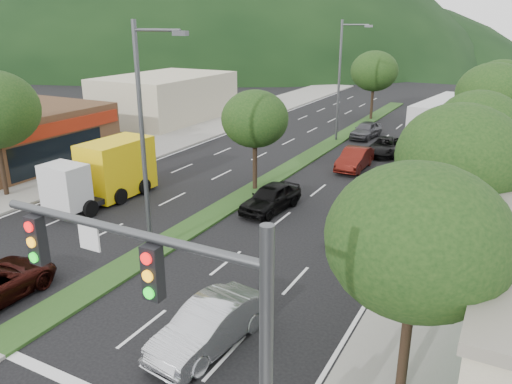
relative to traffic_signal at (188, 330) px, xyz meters
The scene contains 24 objects.
sidewalk_right 27.15m from the traffic_signal, 82.55° to the left, with size 5.00×90.00×0.15m, color gray.
sidewalk_left 34.79m from the traffic_signal, 129.70° to the left, with size 6.00×90.00×0.15m, color gray.
median 31.23m from the traffic_signal, 107.00° to the left, with size 1.60×56.00×0.12m, color #1D3E16.
traffic_signal is the anchor object (origin of this frame).
shop_left 32.19m from the traffic_signal, 148.97° to the left, with size 10.15×12.00×4.00m.
bldg_left_far 45.32m from the traffic_signal, 128.26° to the left, with size 9.00×14.00×4.60m, color beige.
hill_far 142.79m from the traffic_signal, 128.60° to the left, with size 176.00×132.00×82.00m, color black.
tree_r_a 6.29m from the traffic_signal, 61.80° to the left, with size 4.60×4.60×6.63m.
tree_r_b 13.87m from the traffic_signal, 77.63° to the left, with size 4.80×4.80×6.94m.
tree_r_c 21.74m from the traffic_signal, 82.15° to the left, with size 4.40×4.40×6.48m.
tree_r_d 31.68m from the traffic_signal, 84.62° to the left, with size 5.00×5.00×7.17m.
tree_r_e 41.65m from the traffic_signal, 85.91° to the left, with size 4.60×4.60×6.71m.
tree_med_near 21.53m from the traffic_signal, 114.80° to the left, with size 4.00×4.00×6.02m.
tree_med_far 46.43m from the traffic_signal, 101.22° to the left, with size 4.80×4.80×6.94m.
streetlight_near 13.03m from the traffic_signal, 132.77° to the left, with size 2.60×0.25×10.00m.
streetlight_mid 35.66m from the traffic_signal, 104.33° to the left, with size 2.60×0.25×10.00m.
sedan_silver 7.05m from the traffic_signal, 120.36° to the left, with size 1.60×4.60×1.51m, color #ABADB2.
car_queue_a 18.52m from the traffic_signal, 111.44° to the left, with size 1.76×4.37×1.49m, color black.
car_queue_b 22.21m from the traffic_signal, 91.48° to the left, with size 1.98×4.87×1.41m, color #4B4C50.
car_queue_c 27.59m from the traffic_signal, 100.52° to the left, with size 1.58×4.52×1.49m, color #53130D.
car_queue_d 32.36m from the traffic_signal, 97.30° to the left, with size 2.15×4.66×1.30m, color black.
car_queue_e 37.73m from the traffic_signal, 100.85° to the left, with size 1.71×4.25×1.45m, color #434348.
box_truck 21.39m from the traffic_signal, 138.35° to the left, with size 2.78×6.83×3.34m.
motorhome 36.64m from the traffic_signal, 90.97° to the left, with size 4.33×10.45×3.89m.
Camera 1 is at (13.74, -7.79, 9.97)m, focal length 35.00 mm.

